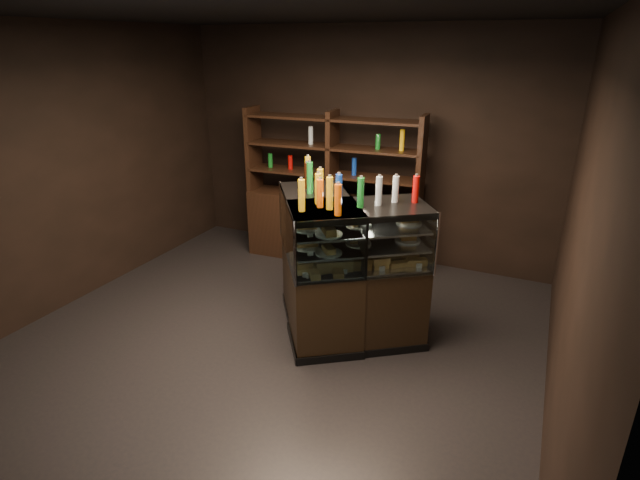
% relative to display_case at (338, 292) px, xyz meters
% --- Properties ---
extents(ground, '(5.00, 5.00, 0.00)m').
position_rel_display_case_xyz_m(ground, '(-0.53, -0.37, -0.48)').
color(ground, black).
rests_on(ground, ground).
extents(room_shell, '(5.02, 5.02, 3.01)m').
position_rel_display_case_xyz_m(room_shell, '(-0.53, -0.37, 1.47)').
color(room_shell, black).
rests_on(room_shell, ground).
extents(display_case, '(1.78, 1.44, 1.42)m').
position_rel_display_case_xyz_m(display_case, '(0.00, 0.00, 0.00)').
color(display_case, black).
rests_on(display_case, ground).
extents(food_display, '(1.39, 1.07, 0.44)m').
position_rel_display_case_xyz_m(food_display, '(-0.00, -0.01, 0.57)').
color(food_display, '#B0863F').
rests_on(food_display, display_case).
extents(bottles_top, '(1.22, 0.93, 0.30)m').
position_rel_display_case_xyz_m(bottles_top, '(0.00, 0.00, 1.07)').
color(bottles_top, '#B20C0A').
rests_on(bottles_top, display_case).
extents(potted_conifer, '(0.38, 0.38, 0.82)m').
position_rel_display_case_xyz_m(potted_conifer, '(0.25, 0.53, -0.01)').
color(potted_conifer, black).
rests_on(potted_conifer, ground).
extents(back_shelving, '(2.33, 0.57, 2.00)m').
position_rel_display_case_xyz_m(back_shelving, '(-0.79, 1.68, 0.13)').
color(back_shelving, black).
rests_on(back_shelving, ground).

